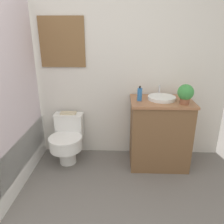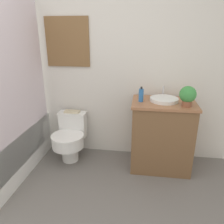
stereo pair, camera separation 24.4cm
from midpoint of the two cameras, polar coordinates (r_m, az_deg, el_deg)
The scene contains 7 objects.
wall_back at distance 2.83m, azimuth -9.41°, elevation 12.98°, with size 3.57×0.07×2.50m.
toilet at distance 2.88m, azimuth -14.02°, elevation -6.94°, with size 0.41×0.52×0.60m.
vanity at distance 2.74m, azimuth 9.73°, elevation -5.42°, with size 0.72×0.52×0.85m.
sink at distance 2.61m, azimuth 10.23°, elevation 3.61°, with size 0.32×0.36×0.13m.
soap_bottle at distance 2.52m, azimuth 4.50°, elevation 4.60°, with size 0.05×0.05×0.17m.
potted_plant at distance 2.47m, azimuth 16.02°, elevation 4.69°, with size 0.18×0.18×0.22m.
book_on_tank at distance 2.89m, azimuth -13.74°, elevation -0.29°, with size 0.20×0.09×0.02m.
Camera 1 is at (0.43, -0.92, 1.59)m, focal length 35.00 mm.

